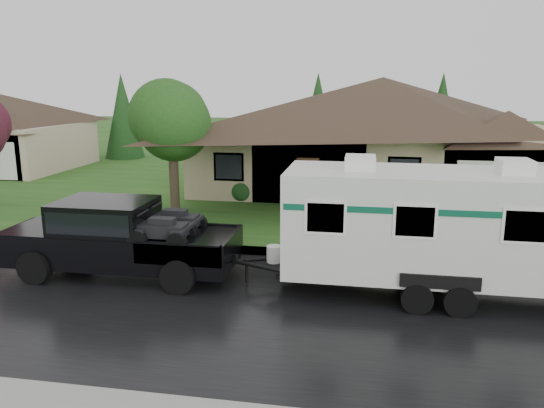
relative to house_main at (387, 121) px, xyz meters
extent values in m
plane|color=#204C17|center=(-2.29, -13.84, -3.59)|extent=(140.00, 140.00, 0.00)
cube|color=black|center=(-2.29, -15.84, -3.59)|extent=(140.00, 8.00, 0.01)
cube|color=gray|center=(-2.29, -11.59, -3.52)|extent=(140.00, 0.50, 0.15)
cube|color=#204C17|center=(-2.29, 1.16, -3.52)|extent=(140.00, 26.00, 0.15)
cube|color=tan|center=(-0.29, 0.16, -1.94)|extent=(18.00, 10.00, 3.00)
pyramid|color=#34251C|center=(-0.29, 0.16, 2.16)|extent=(19.44, 10.80, 2.60)
cube|color=tan|center=(5.11, -2.84, -2.09)|extent=(5.76, 4.00, 2.70)
cube|color=tan|center=(-21.29, 0.16, -2.18)|extent=(3.20, 4.00, 2.52)
cylinder|color=#382B1E|center=(-8.72, -7.58, -2.25)|extent=(0.39, 0.39, 2.38)
sphere|color=#285B1D|center=(-8.72, -7.58, 0.35)|extent=(3.28, 3.28, 3.28)
sphere|color=#143814|center=(-6.59, -4.54, -2.94)|extent=(1.00, 1.00, 1.00)
sphere|color=#143814|center=(-4.07, -4.54, -2.94)|extent=(1.00, 1.00, 1.00)
sphere|color=#143814|center=(-1.55, -4.54, -2.94)|extent=(1.00, 1.00, 1.00)
sphere|color=#143814|center=(0.97, -4.54, -2.94)|extent=(1.00, 1.00, 1.00)
sphere|color=#143814|center=(3.49, -4.54, -2.94)|extent=(1.00, 1.00, 1.00)
sphere|color=#143814|center=(6.01, -4.54, -2.94)|extent=(1.00, 1.00, 1.00)
cube|color=black|center=(-7.91, -14.23, -2.73)|extent=(6.59, 2.20, 0.94)
cube|color=black|center=(-10.33, -14.23, -2.44)|extent=(1.76, 2.14, 0.38)
cube|color=black|center=(-8.35, -14.23, -1.89)|extent=(2.64, 2.06, 0.99)
cube|color=black|center=(-8.35, -14.23, -1.83)|extent=(2.42, 2.11, 0.60)
cube|color=black|center=(-5.83, -14.23, -2.52)|extent=(2.42, 2.09, 0.07)
cylinder|color=black|center=(-10.00, -15.30, -3.13)|extent=(0.92, 0.35, 0.92)
cylinder|color=black|center=(-10.00, -13.15, -3.13)|extent=(0.92, 0.35, 0.92)
cylinder|color=black|center=(-5.83, -15.30, -3.13)|extent=(0.92, 0.35, 0.92)
cylinder|color=black|center=(-5.83, -13.15, -3.13)|extent=(0.92, 0.35, 0.92)
cube|color=silver|center=(0.79, -14.23, -1.64)|extent=(7.69, 2.64, 2.69)
cube|color=black|center=(0.79, -14.23, -3.15)|extent=(8.13, 1.32, 0.15)
cube|color=#0B5038|center=(0.79, -14.23, -1.05)|extent=(7.53, 2.66, 0.15)
cube|color=white|center=(-1.19, -14.23, -0.12)|extent=(0.77, 0.88, 0.35)
cube|color=white|center=(2.54, -14.23, -0.12)|extent=(0.77, 0.88, 0.35)
cylinder|color=black|center=(0.29, -15.52, -3.21)|extent=(0.77, 0.26, 0.77)
cylinder|color=black|center=(0.29, -12.93, -3.21)|extent=(0.77, 0.26, 0.77)
cylinder|color=black|center=(1.28, -15.52, -3.21)|extent=(0.77, 0.26, 0.77)
cylinder|color=black|center=(1.28, -12.93, -3.21)|extent=(0.77, 0.26, 0.77)
camera|label=1|loc=(-1.10, -27.89, 1.87)|focal=35.00mm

